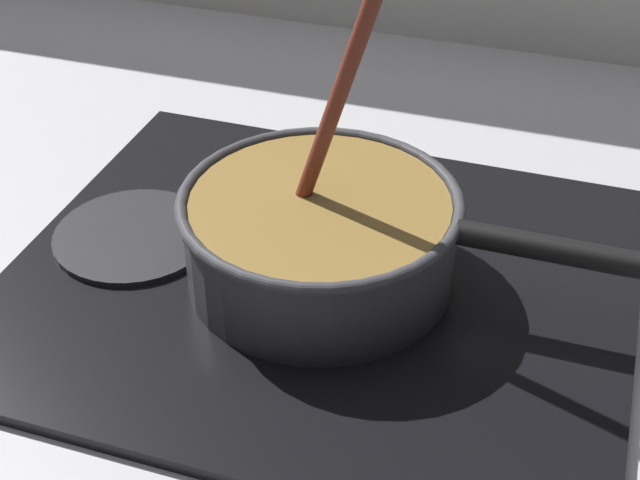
{
  "coord_description": "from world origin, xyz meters",
  "views": [
    {
      "loc": [
        0.27,
        -0.43,
        0.54
      ],
      "look_at": [
        0.06,
        0.21,
        0.05
      ],
      "focal_mm": 52.79,
      "sensor_mm": 36.0,
      "label": 1
    }
  ],
  "objects": [
    {
      "name": "ground",
      "position": [
        0.0,
        0.0,
        -0.02
      ],
      "size": [
        2.4,
        1.6,
        0.04
      ],
      "primitive_type": "cube",
      "color": "#B7B7BC"
    },
    {
      "name": "spare_burner",
      "position": [
        -0.13,
        0.21,
        0.01
      ],
      "size": [
        0.15,
        0.15,
        0.01
      ],
      "primitive_type": "cylinder",
      "color": "#262628",
      "rests_on": "hob_plate"
    },
    {
      "name": "burner_ring",
      "position": [
        0.06,
        0.21,
        0.02
      ],
      "size": [
        0.17,
        0.17,
        0.01
      ],
      "primitive_type": "torus",
      "color": "#592D0C",
      "rests_on": "hob_plate"
    },
    {
      "name": "cooking_pan",
      "position": [
        0.06,
        0.21,
        0.06
      ],
      "size": [
        0.42,
        0.25,
        0.31
      ],
      "color": "#38383D",
      "rests_on": "hob_plate"
    },
    {
      "name": "hob_plate",
      "position": [
        0.06,
        0.21,
        0.01
      ],
      "size": [
        0.56,
        0.48,
        0.01
      ],
      "primitive_type": "cube",
      "color": "black",
      "rests_on": "ground"
    }
  ]
}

